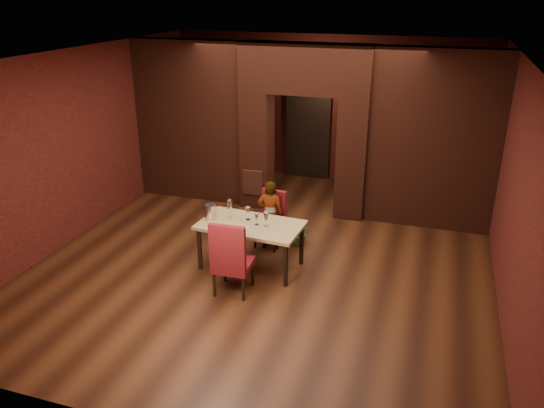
# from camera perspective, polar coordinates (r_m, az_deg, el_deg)

# --- Properties ---
(floor) EXTENTS (8.00, 8.00, 0.00)m
(floor) POSITION_cam_1_polar(r_m,az_deg,el_deg) (8.91, -0.04, -5.27)
(floor) COLOR #442211
(floor) RESTS_ON ground
(ceiling) EXTENTS (7.00, 8.00, 0.04)m
(ceiling) POSITION_cam_1_polar(r_m,az_deg,el_deg) (7.94, -0.05, 15.64)
(ceiling) COLOR silver
(ceiling) RESTS_ON ground
(wall_back) EXTENTS (7.00, 0.04, 3.20)m
(wall_back) POSITION_cam_1_polar(r_m,az_deg,el_deg) (12.03, 5.93, 10.12)
(wall_back) COLOR maroon
(wall_back) RESTS_ON ground
(wall_front) EXTENTS (7.00, 0.04, 3.20)m
(wall_front) POSITION_cam_1_polar(r_m,az_deg,el_deg) (4.96, -14.61, -9.15)
(wall_front) COLOR maroon
(wall_front) RESTS_ON ground
(wall_left) EXTENTS (0.04, 8.00, 3.20)m
(wall_left) POSITION_cam_1_polar(r_m,az_deg,el_deg) (9.89, -19.83, 6.22)
(wall_left) COLOR maroon
(wall_left) RESTS_ON ground
(wall_right) EXTENTS (0.04, 8.00, 3.20)m
(wall_right) POSITION_cam_1_polar(r_m,az_deg,el_deg) (7.99, 24.59, 1.81)
(wall_right) COLOR maroon
(wall_right) RESTS_ON ground
(pillar_left) EXTENTS (0.55, 0.55, 2.30)m
(pillar_left) POSITION_cam_1_polar(r_m,az_deg,el_deg) (10.52, -1.62, 5.91)
(pillar_left) COLOR maroon
(pillar_left) RESTS_ON ground
(pillar_right) EXTENTS (0.55, 0.55, 2.30)m
(pillar_right) POSITION_cam_1_polar(r_m,az_deg,el_deg) (10.07, 8.67, 4.90)
(pillar_right) COLOR maroon
(pillar_right) RESTS_ON ground
(lintel) EXTENTS (2.45, 0.55, 0.90)m
(lintel) POSITION_cam_1_polar(r_m,az_deg,el_deg) (9.91, 3.64, 14.32)
(lintel) COLOR maroon
(lintel) RESTS_ON ground
(wing_wall_left) EXTENTS (2.28, 0.35, 3.20)m
(wing_wall_left) POSITION_cam_1_polar(r_m,az_deg,el_deg) (10.94, -8.72, 8.75)
(wing_wall_left) COLOR maroon
(wing_wall_left) RESTS_ON ground
(wing_wall_right) EXTENTS (2.28, 0.35, 3.20)m
(wing_wall_right) POSITION_cam_1_polar(r_m,az_deg,el_deg) (9.84, 17.00, 6.48)
(wing_wall_right) COLOR maroon
(wing_wall_right) RESTS_ON ground
(vent_panel) EXTENTS (0.40, 0.03, 0.50)m
(vent_panel) POSITION_cam_1_polar(r_m,az_deg,el_deg) (10.44, -2.12, 2.31)
(vent_panel) COLOR brown
(vent_panel) RESTS_ON ground
(rear_door) EXTENTS (0.90, 0.08, 2.10)m
(rear_door) POSITION_cam_1_polar(r_m,az_deg,el_deg) (12.19, 3.91, 7.68)
(rear_door) COLOR black
(rear_door) RESTS_ON ground
(rear_door_frame) EXTENTS (1.02, 0.04, 2.22)m
(rear_door_frame) POSITION_cam_1_polar(r_m,az_deg,el_deg) (12.15, 3.87, 7.64)
(rear_door_frame) COLOR black
(rear_door_frame) RESTS_ON ground
(dining_table) EXTENTS (1.64, 0.99, 0.74)m
(dining_table) POSITION_cam_1_polar(r_m,az_deg,el_deg) (8.34, -2.27, -4.45)
(dining_table) COLOR tan
(dining_table) RESTS_ON ground
(chair_far) EXTENTS (0.49, 0.49, 0.96)m
(chair_far) POSITION_cam_1_polar(r_m,az_deg,el_deg) (8.94, -0.27, -1.73)
(chair_far) COLOR maroon
(chair_far) RESTS_ON ground
(chair_near) EXTENTS (0.54, 0.54, 1.14)m
(chair_near) POSITION_cam_1_polar(r_m,az_deg,el_deg) (7.61, -4.20, -5.59)
(chair_near) COLOR maroon
(chair_near) RESTS_ON ground
(person_seated) EXTENTS (0.47, 0.35, 1.21)m
(person_seated) POSITION_cam_1_polar(r_m,az_deg,el_deg) (8.83, -0.22, -1.17)
(person_seated) COLOR beige
(person_seated) RESTS_ON ground
(wine_glass_a) EXTENTS (0.09, 0.09, 0.21)m
(wine_glass_a) POSITION_cam_1_polar(r_m,az_deg,el_deg) (8.28, -2.59, -1.03)
(wine_glass_a) COLOR white
(wine_glass_a) RESTS_ON dining_table
(wine_glass_b) EXTENTS (0.07, 0.07, 0.18)m
(wine_glass_b) POSITION_cam_1_polar(r_m,az_deg,el_deg) (8.11, -1.66, -1.64)
(wine_glass_b) COLOR white
(wine_glass_b) RESTS_ON dining_table
(wine_glass_c) EXTENTS (0.09, 0.09, 0.23)m
(wine_glass_c) POSITION_cam_1_polar(r_m,az_deg,el_deg) (8.04, -0.63, -1.67)
(wine_glass_c) COLOR white
(wine_glass_c) RESTS_ON dining_table
(tasting_sheet) EXTENTS (0.33, 0.26, 0.00)m
(tasting_sheet) POSITION_cam_1_polar(r_m,az_deg,el_deg) (8.00, -3.86, -2.72)
(tasting_sheet) COLOR silver
(tasting_sheet) RESTS_ON dining_table
(wine_bucket) EXTENTS (0.19, 0.19, 0.24)m
(wine_bucket) POSITION_cam_1_polar(r_m,az_deg,el_deg) (8.36, -6.66, -0.82)
(wine_bucket) COLOR silver
(wine_bucket) RESTS_ON dining_table
(water_bottle) EXTENTS (0.07, 0.07, 0.32)m
(water_bottle) POSITION_cam_1_polar(r_m,az_deg,el_deg) (8.35, -4.58, -0.45)
(water_bottle) COLOR white
(water_bottle) RESTS_ON dining_table
(potted_plant) EXTENTS (0.44, 0.39, 0.45)m
(potted_plant) POSITION_cam_1_polar(r_m,az_deg,el_deg) (9.10, 3.01, -3.09)
(potted_plant) COLOR #2D6423
(potted_plant) RESTS_ON ground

